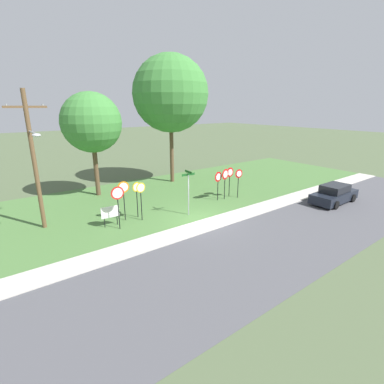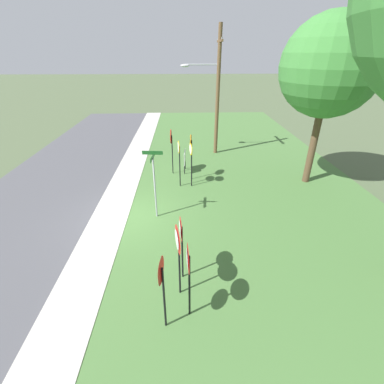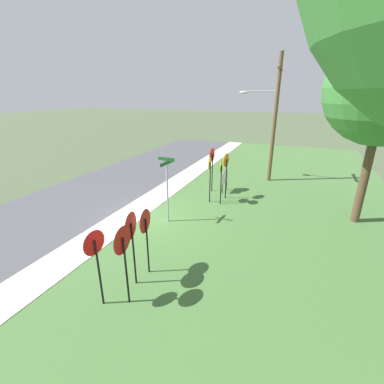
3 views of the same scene
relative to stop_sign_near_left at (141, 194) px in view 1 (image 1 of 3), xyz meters
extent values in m
plane|color=#4C5B3D|center=(2.98, -2.26, -1.81)|extent=(160.00, 160.00, 0.00)
cube|color=#4C4C51|center=(2.98, -7.06, -1.81)|extent=(44.00, 6.40, 0.01)
cube|color=#BCB7AD|center=(2.98, -3.06, -1.78)|extent=(44.00, 1.60, 0.06)
cube|color=#477038|center=(2.98, 3.74, -1.79)|extent=(44.00, 12.00, 0.04)
cylinder|color=black|center=(0.00, 0.03, -0.67)|extent=(0.06, 0.06, 2.21)
cylinder|color=gold|center=(0.00, -0.01, 0.39)|extent=(0.64, 0.10, 0.64)
cylinder|color=white|center=(0.00, -0.03, 0.39)|extent=(0.49, 0.07, 0.50)
cylinder|color=black|center=(-0.86, 0.67, -0.65)|extent=(0.06, 0.06, 2.25)
cylinder|color=orange|center=(-0.86, 0.63, 0.42)|extent=(0.73, 0.12, 0.73)
cylinder|color=white|center=(-0.86, 0.62, 0.42)|extent=(0.57, 0.08, 0.57)
cylinder|color=black|center=(-1.69, -0.40, -0.63)|extent=(0.06, 0.06, 2.29)
cylinder|color=red|center=(-1.69, -0.44, 0.45)|extent=(0.77, 0.07, 0.77)
cylinder|color=white|center=(-1.69, -0.46, 0.45)|extent=(0.60, 0.04, 0.60)
cylinder|color=black|center=(0.01, 0.64, -0.72)|extent=(0.06, 0.06, 2.11)
cylinder|color=gold|center=(0.01, 0.60, 0.29)|extent=(0.62, 0.14, 0.62)
cylinder|color=white|center=(0.01, 0.58, 0.29)|extent=(0.48, 0.09, 0.48)
cylinder|color=black|center=(7.92, 0.30, -0.74)|extent=(0.06, 0.06, 2.07)
cone|color=red|center=(7.92, 0.26, 0.21)|extent=(0.78, 0.07, 0.78)
cone|color=silver|center=(7.92, 0.24, 0.21)|extent=(0.53, 0.04, 0.53)
cylinder|color=black|center=(8.26, -0.34, -0.77)|extent=(0.06, 0.06, 2.02)
cone|color=red|center=(8.26, -0.38, 0.18)|extent=(0.69, 0.12, 0.69)
cone|color=white|center=(8.26, -0.40, 0.18)|extent=(0.47, 0.07, 0.47)
cylinder|color=black|center=(7.17, 0.04, -0.74)|extent=(0.06, 0.06, 2.07)
cone|color=red|center=(7.17, 0.00, 0.21)|extent=(0.82, 0.19, 0.83)
cone|color=silver|center=(7.17, -0.02, 0.21)|extent=(0.56, 0.12, 0.56)
cylinder|color=black|center=(6.53, 0.12, -0.80)|extent=(0.06, 0.06, 1.94)
cone|color=red|center=(6.53, 0.08, 0.09)|extent=(0.77, 0.11, 0.77)
cone|color=silver|center=(6.53, 0.06, 0.09)|extent=(0.52, 0.07, 0.52)
cylinder|color=#9EA0A8|center=(2.94, -0.99, -0.43)|extent=(0.07, 0.07, 2.69)
cylinder|color=#9EA0A8|center=(2.94, -0.99, 0.93)|extent=(0.09, 0.09, 0.03)
cube|color=#19511E|center=(2.94, -0.99, 0.99)|extent=(0.96, 0.11, 0.15)
cube|color=#19511E|center=(2.94, -0.99, 1.16)|extent=(0.09, 0.81, 0.15)
cylinder|color=brown|center=(-5.22, 2.51, 2.17)|extent=(0.24, 0.24, 7.89)
cube|color=brown|center=(-5.22, 2.51, 5.17)|extent=(2.10, 0.12, 0.12)
cylinder|color=gray|center=(-6.07, 2.51, 5.27)|extent=(0.09, 0.09, 0.10)
cylinder|color=gray|center=(-4.37, 2.51, 5.27)|extent=(0.09, 0.09, 0.10)
cylinder|color=#9EA0A8|center=(-5.22, 1.46, 3.91)|extent=(0.08, 2.10, 0.08)
ellipsoid|color=#B7B7BC|center=(-5.22, 0.41, 3.85)|extent=(0.40, 0.56, 0.18)
cylinder|color=black|center=(-2.32, 0.33, -1.50)|extent=(0.05, 0.05, 0.55)
cylinder|color=black|center=(-1.56, 0.28, -1.50)|extent=(0.05, 0.05, 0.55)
cube|color=white|center=(-1.94, 0.31, -0.87)|extent=(1.10, 0.10, 0.70)
cylinder|color=brown|center=(-0.35, 7.01, 0.54)|extent=(0.36, 0.36, 4.64)
sphere|color=#3D7F38|center=(-0.35, 7.01, 4.01)|extent=(4.57, 4.57, 4.57)
cylinder|color=brown|center=(6.89, 7.07, 1.39)|extent=(0.36, 0.36, 6.33)
sphere|color=#3D7F38|center=(6.89, 7.07, 6.24)|extent=(6.75, 6.75, 6.75)
cube|color=black|center=(13.27, -5.48, -1.32)|extent=(4.27, 1.77, 0.68)
cube|color=black|center=(13.27, -5.48, -0.70)|extent=(2.15, 1.48, 0.56)
cylinder|color=black|center=(14.57, -4.60, -1.50)|extent=(0.60, 0.19, 0.60)
cylinder|color=black|center=(14.60, -6.32, -1.50)|extent=(0.60, 0.19, 0.60)
cylinder|color=black|center=(11.94, -4.64, -1.50)|extent=(0.60, 0.19, 0.60)
cylinder|color=black|center=(11.97, -6.36, -1.50)|extent=(0.60, 0.19, 0.60)
camera|label=1|loc=(-7.60, -15.41, 5.21)|focal=26.62mm
camera|label=2|loc=(12.90, 0.18, 4.69)|focal=25.05mm
camera|label=3|loc=(12.84, 4.24, 3.79)|focal=24.96mm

